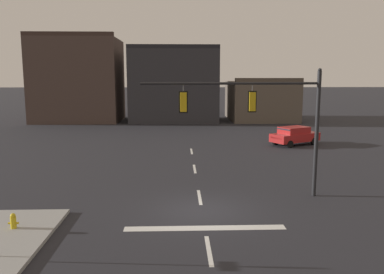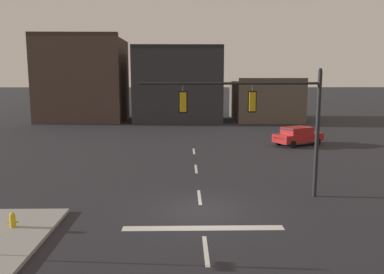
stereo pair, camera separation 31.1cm
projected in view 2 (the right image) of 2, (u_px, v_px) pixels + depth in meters
The scene contains 7 objects.
ground_plane at pixel (201, 211), 17.39m from camera, with size 400.00×400.00×0.00m, color #232328.
stop_bar_paint at pixel (203, 228), 15.41m from camera, with size 6.40×0.50×0.01m, color silver.
lane_centreline at pixel (199, 197), 19.36m from camera, with size 0.16×26.40×0.01m.
signal_mast_near_side at pixel (265, 112), 18.61m from camera, with size 8.63×0.78×6.34m.
car_lot_nearside at pixel (298, 136), 33.81m from camera, with size 4.72×3.71×1.61m.
fire_hydrant at pixel (13, 223), 15.11m from camera, with size 0.40×0.30×0.75m.
building_row at pixel (154, 87), 52.48m from camera, with size 34.52×10.64×11.29m.
Camera 2 is at (-0.71, -16.66, 5.95)m, focal length 36.43 mm.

